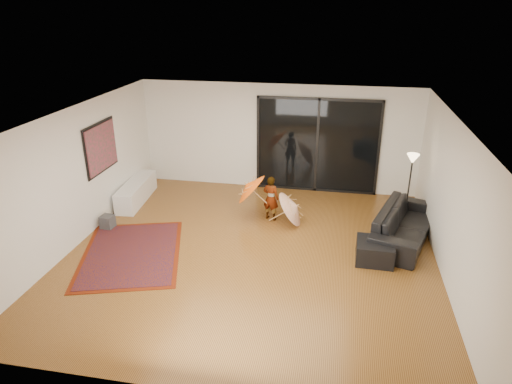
% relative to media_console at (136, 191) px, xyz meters
% --- Properties ---
extents(floor, '(7.00, 7.00, 0.00)m').
position_rel_media_console_xyz_m(floor, '(3.25, -1.97, -0.25)').
color(floor, brown).
rests_on(floor, ground).
extents(ceiling, '(7.00, 7.00, 0.00)m').
position_rel_media_console_xyz_m(ceiling, '(3.25, -1.97, 2.45)').
color(ceiling, white).
rests_on(ceiling, wall_back).
extents(wall_back, '(7.00, 0.00, 7.00)m').
position_rel_media_console_xyz_m(wall_back, '(3.25, 1.53, 1.10)').
color(wall_back, silver).
rests_on(wall_back, floor).
extents(wall_front, '(7.00, 0.00, 7.00)m').
position_rel_media_console_xyz_m(wall_front, '(3.25, -5.47, 1.10)').
color(wall_front, silver).
rests_on(wall_front, floor).
extents(wall_left, '(0.00, 7.00, 7.00)m').
position_rel_media_console_xyz_m(wall_left, '(-0.25, -1.97, 1.10)').
color(wall_left, silver).
rests_on(wall_left, floor).
extents(wall_right, '(0.00, 7.00, 7.00)m').
position_rel_media_console_xyz_m(wall_right, '(6.75, -1.97, 1.10)').
color(wall_right, silver).
rests_on(wall_right, floor).
extents(sliding_door, '(3.06, 0.07, 2.40)m').
position_rel_media_console_xyz_m(sliding_door, '(4.25, 1.49, 0.95)').
color(sliding_door, black).
rests_on(sliding_door, wall_back).
extents(painting, '(0.04, 1.28, 1.08)m').
position_rel_media_console_xyz_m(painting, '(-0.21, -0.97, 1.40)').
color(painting, black).
rests_on(painting, wall_left).
extents(media_console, '(0.59, 1.81, 0.49)m').
position_rel_media_console_xyz_m(media_console, '(0.00, 0.00, 0.00)').
color(media_console, white).
rests_on(media_console, floor).
extents(speaker, '(0.28, 0.28, 0.29)m').
position_rel_media_console_xyz_m(speaker, '(0.00, -1.50, -0.10)').
color(speaker, '#424244').
rests_on(speaker, floor).
extents(persian_rug, '(2.50, 2.98, 0.02)m').
position_rel_media_console_xyz_m(persian_rug, '(0.96, -2.42, -0.24)').
color(persian_rug, '#5F1B08').
rests_on(persian_rug, floor).
extents(sofa, '(1.59, 2.51, 0.68)m').
position_rel_media_console_xyz_m(sofa, '(6.20, -0.84, 0.09)').
color(sofa, black).
rests_on(sofa, floor).
extents(ottoman, '(0.71, 0.71, 0.39)m').
position_rel_media_console_xyz_m(ottoman, '(5.59, -1.80, -0.05)').
color(ottoman, black).
rests_on(ottoman, floor).
extents(floor_lamp, '(0.27, 0.27, 1.55)m').
position_rel_media_console_xyz_m(floor_lamp, '(6.35, 0.11, 0.97)').
color(floor_lamp, black).
rests_on(floor_lamp, floor).
extents(child, '(0.42, 0.34, 1.02)m').
position_rel_media_console_xyz_m(child, '(3.39, -0.39, 0.26)').
color(child, '#999999').
rests_on(child, floor).
extents(parasol_orange, '(0.68, 0.82, 0.87)m').
position_rel_media_console_xyz_m(parasol_orange, '(2.84, -0.44, 0.49)').
color(parasol_orange, '#E8560C').
rests_on(parasol_orange, child).
extents(parasol_white, '(0.62, 0.83, 0.93)m').
position_rel_media_console_xyz_m(parasol_white, '(3.99, -0.54, 0.26)').
color(parasol_white, white).
rests_on(parasol_white, floor).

